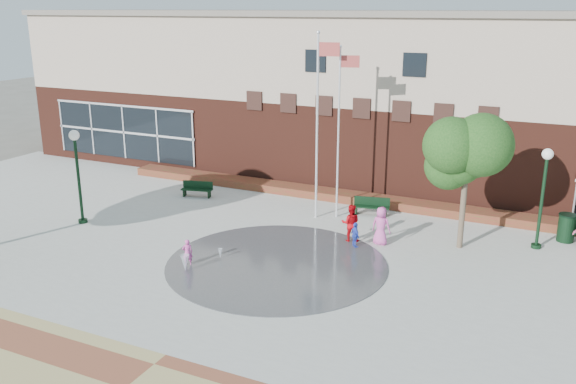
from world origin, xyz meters
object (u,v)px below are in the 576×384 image
at_px(flagpole_left, 340,125).
at_px(flagpole_right, 318,117).
at_px(bench_left, 197,192).
at_px(trash_can, 566,228).
at_px(child_splash, 187,253).

height_order(flagpole_left, flagpole_right, flagpole_right).
bearing_deg(bench_left, trash_can, -8.83).
height_order(flagpole_left, child_splash, flagpole_left).
xyz_separation_m(flagpole_left, bench_left, (-7.64, -0.17, -4.09)).
bearing_deg(flagpole_left, trash_can, -5.03).
bearing_deg(flagpole_right, bench_left, 172.30).
distance_m(flagpole_left, trash_can, 10.44).
height_order(bench_left, trash_can, trash_can).
relative_size(flagpole_left, child_splash, 7.40).
bearing_deg(flagpole_right, flagpole_left, 25.23).
bearing_deg(bench_left, flagpole_left, -11.94).
height_order(flagpole_left, bench_left, flagpole_left).
distance_m(flagpole_left, flagpole_right, 1.02).
bearing_deg(flagpole_right, trash_can, 3.82).
bearing_deg(trash_can, bench_left, -175.63).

